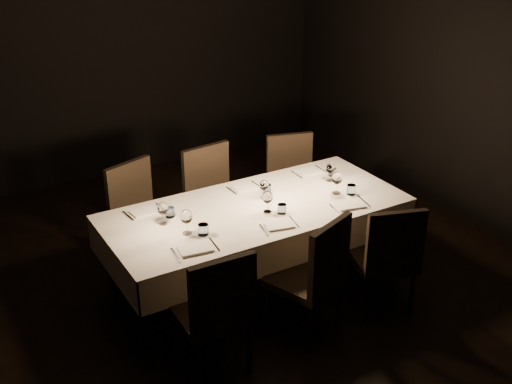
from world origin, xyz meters
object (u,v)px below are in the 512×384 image
chair_far_center (214,197)px  dining_table (256,215)px  chair_near_center (314,273)px  chair_far_right (292,179)px  chair_far_left (140,213)px  chair_near_left (216,309)px  chair_near_right (387,255)px

chair_far_center → dining_table: bearing=-95.3°
chair_near_center → chair_far_right: (0.83, 1.55, -0.02)m
chair_near_center → chair_far_right: chair_near_center is taller
chair_far_left → chair_far_right: chair_far_left is taller
chair_far_left → chair_far_right: bearing=-20.6°
chair_far_right → chair_near_left: bearing=-120.1°
dining_table → chair_far_center: bearing=91.3°
chair_near_left → chair_far_left: bearing=-91.0°
chair_near_left → chair_far_left: chair_near_left is taller
dining_table → chair_far_right: (0.86, 0.74, -0.15)m
chair_near_right → chair_near_left: bearing=17.7°
dining_table → chair_far_left: (-0.73, 0.80, -0.14)m
dining_table → chair_near_center: bearing=-87.8°
chair_near_left → chair_far_left: 1.63m
dining_table → chair_far_left: 1.09m
chair_near_left → chair_far_right: chair_near_left is taller
chair_far_right → chair_near_right: bearing=-79.1°
chair_near_right → chair_far_right: chair_far_right is taller
dining_table → chair_far_right: bearing=40.9°
chair_near_left → chair_near_center: (0.84, 0.03, 0.00)m
chair_near_left → chair_near_right: (1.51, -0.03, -0.01)m
chair_far_center → chair_far_right: chair_far_center is taller
chair_near_center → chair_far_center: chair_far_center is taller
dining_table → chair_far_left: chair_far_left is taller
chair_near_right → dining_table: bearing=-32.2°
chair_far_right → chair_far_left: bearing=-165.5°
chair_near_center → chair_near_right: 0.67m
chair_near_left → chair_near_right: 1.51m
dining_table → chair_far_left: size_ratio=2.53×
chair_far_right → chair_near_center: bearing=-101.5°
chair_near_left → dining_table: bearing=-132.3°
chair_near_right → chair_far_right: (0.16, 1.60, 0.00)m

